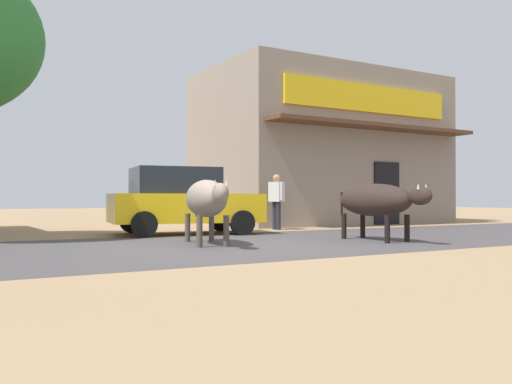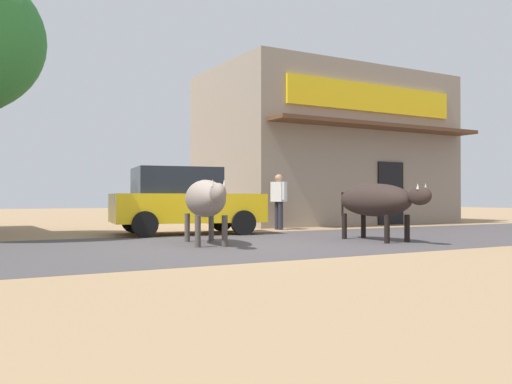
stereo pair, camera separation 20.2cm
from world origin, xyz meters
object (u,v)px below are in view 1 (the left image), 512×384
at_px(cow_far_dark, 376,200).
at_px(parked_hatchback_car, 182,200).
at_px(cow_near_brown, 207,199).
at_px(pedestrian_by_shop, 277,197).

bearing_deg(cow_far_dark, parked_hatchback_car, 122.99).
distance_m(parked_hatchback_car, cow_far_dark, 4.86).
distance_m(cow_near_brown, cow_far_dark, 3.61).
distance_m(parked_hatchback_car, pedestrian_by_shop, 3.12).
bearing_deg(cow_far_dark, pedestrian_by_shop, 84.44).
height_order(cow_far_dark, pedestrian_by_shop, pedestrian_by_shop).
xyz_separation_m(parked_hatchback_car, cow_near_brown, (-0.84, -3.11, 0.04)).
xyz_separation_m(parked_hatchback_car, cow_far_dark, (2.64, -4.07, 0.00)).
xyz_separation_m(cow_far_dark, pedestrian_by_shop, (0.44, 4.51, 0.07)).
height_order(parked_hatchback_car, cow_far_dark, parked_hatchback_car).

